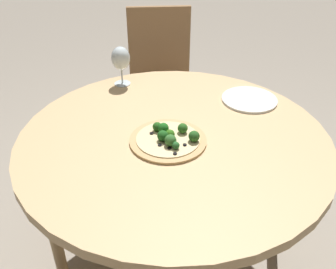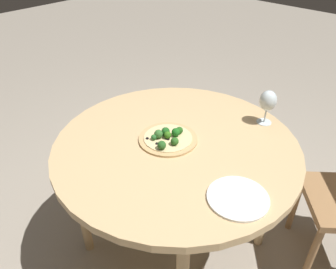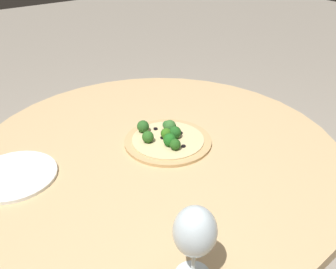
% 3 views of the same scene
% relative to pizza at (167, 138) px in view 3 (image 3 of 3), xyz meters
% --- Properties ---
extents(dining_table, '(1.16, 1.16, 0.76)m').
position_rel_pizza_xyz_m(dining_table, '(-0.01, 0.04, -0.08)').
color(dining_table, tan).
rests_on(dining_table, ground_plane).
extents(pizza, '(0.28, 0.28, 0.06)m').
position_rel_pizza_xyz_m(pizza, '(0.00, 0.00, 0.00)').
color(pizza, tan).
rests_on(pizza, dining_table).
extents(wine_glass, '(0.09, 0.09, 0.18)m').
position_rel_pizza_xyz_m(wine_glass, '(-0.45, 0.26, 0.11)').
color(wine_glass, silver).
rests_on(wine_glass, dining_table).
extents(plate_near, '(0.24, 0.24, 0.01)m').
position_rel_pizza_xyz_m(plate_near, '(0.10, 0.46, -0.01)').
color(plate_near, white).
rests_on(plate_near, dining_table).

